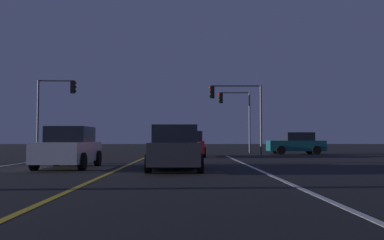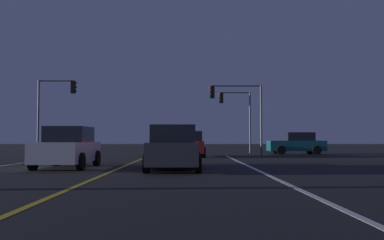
# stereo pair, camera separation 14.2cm
# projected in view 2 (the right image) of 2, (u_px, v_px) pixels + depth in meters

# --- Properties ---
(lane_edge_right) EXTENTS (0.16, 36.61, 0.01)m
(lane_edge_right) POSITION_uv_depth(u_px,v_px,m) (287.00, 184.00, 11.06)
(lane_edge_right) COLOR silver
(lane_edge_right) RESTS_ON ground
(lane_center_divider) EXTENTS (0.16, 36.61, 0.01)m
(lane_center_divider) POSITION_uv_depth(u_px,v_px,m) (82.00, 184.00, 11.03)
(lane_center_divider) COLOR gold
(lane_center_divider) RESTS_ON ground
(car_ahead_far) EXTENTS (2.02, 4.30, 1.70)m
(car_ahead_far) POSITION_uv_depth(u_px,v_px,m) (190.00, 144.00, 27.76)
(car_ahead_far) COLOR black
(car_ahead_far) RESTS_ON ground
(car_crossing_side) EXTENTS (4.30, 2.02, 1.70)m
(car_crossing_side) POSITION_uv_depth(u_px,v_px,m) (297.00, 144.00, 32.41)
(car_crossing_side) COLOR black
(car_crossing_side) RESTS_ON ground
(car_oncoming) EXTENTS (2.02, 4.30, 1.70)m
(car_oncoming) POSITION_uv_depth(u_px,v_px,m) (68.00, 148.00, 17.12)
(car_oncoming) COLOR black
(car_oncoming) RESTS_ON ground
(car_lead_same_lane) EXTENTS (2.02, 4.30, 1.70)m
(car_lead_same_lane) POSITION_uv_depth(u_px,v_px,m) (174.00, 149.00, 15.73)
(car_lead_same_lane) COLOR black
(car_lead_same_lane) RESTS_ON ground
(traffic_light_near_right) EXTENTS (3.83, 0.36, 5.07)m
(traffic_light_near_right) POSITION_uv_depth(u_px,v_px,m) (235.00, 102.00, 30.02)
(traffic_light_near_right) COLOR #4C4C51
(traffic_light_near_right) RESTS_ON ground
(traffic_light_near_left) EXTENTS (2.81, 0.36, 5.43)m
(traffic_light_near_left) POSITION_uv_depth(u_px,v_px,m) (57.00, 100.00, 29.95)
(traffic_light_near_left) COLOR #4C4C51
(traffic_light_near_left) RESTS_ON ground
(traffic_light_far_right) EXTENTS (2.75, 0.36, 5.20)m
(traffic_light_far_right) POSITION_uv_depth(u_px,v_px,m) (235.00, 108.00, 35.52)
(traffic_light_far_right) COLOR #4C4C51
(traffic_light_far_right) RESTS_ON ground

